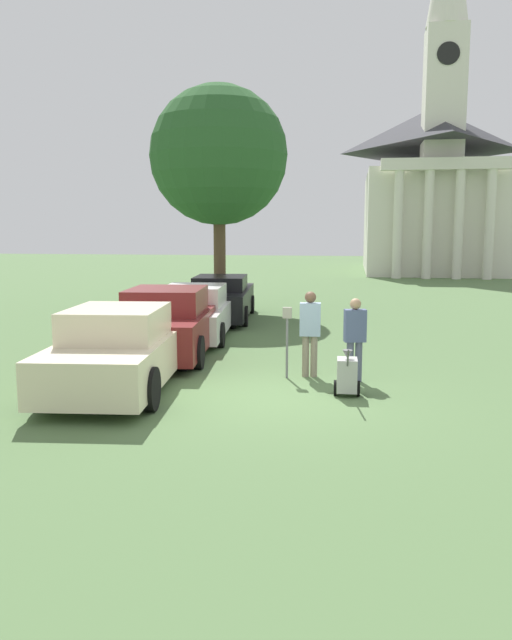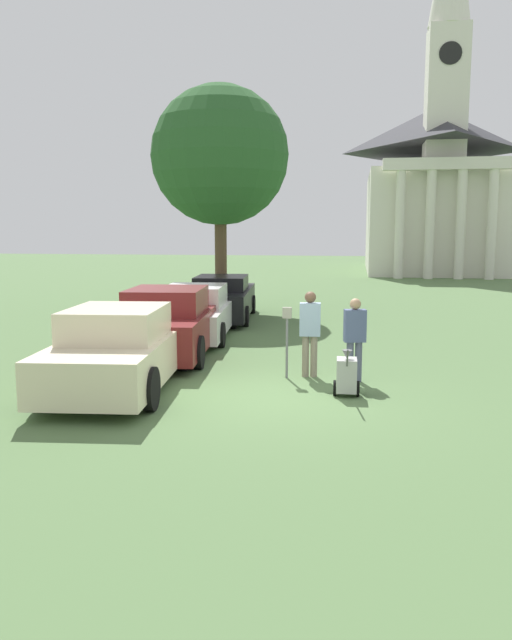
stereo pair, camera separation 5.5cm
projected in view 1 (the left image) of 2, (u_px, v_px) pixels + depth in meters
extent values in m
plane|color=#517042|center=(275.00, 396.00, 11.28)|extent=(120.00, 120.00, 0.00)
cube|color=beige|center=(121.00, 357.00, 11.82)|extent=(2.32, 4.93, 0.78)
cube|color=beige|center=(117.00, 323.00, 11.53)|extent=(1.84, 2.15, 0.58)
cylinder|color=black|center=(97.00, 353.00, 13.37)|extent=(0.25, 0.76, 0.74)
cylinder|color=black|center=(183.00, 354.00, 13.26)|extent=(0.25, 0.76, 0.74)
cylinder|color=black|center=(43.00, 387.00, 10.44)|extent=(0.25, 0.76, 0.74)
cylinder|color=black|center=(151.00, 389.00, 10.33)|extent=(0.25, 0.76, 0.74)
cube|color=maroon|center=(169.00, 329.00, 14.90)|extent=(2.37, 4.93, 0.85)
cube|color=maroon|center=(166.00, 301.00, 14.61)|extent=(1.88, 2.15, 0.58)
cylinder|color=black|center=(145.00, 330.00, 16.45)|extent=(0.25, 0.75, 0.74)
cylinder|color=black|center=(216.00, 330.00, 16.34)|extent=(0.25, 0.75, 0.74)
cylinder|color=black|center=(112.00, 351.00, 13.53)|extent=(0.25, 0.75, 0.74)
cylinder|color=black|center=(199.00, 352.00, 13.42)|extent=(0.25, 0.75, 0.74)
cube|color=silver|center=(195.00, 318.00, 17.42)|extent=(2.25, 5.05, 0.72)
cube|color=silver|center=(194.00, 296.00, 17.13)|extent=(1.77, 2.20, 0.56)
cylinder|color=black|center=(175.00, 318.00, 19.00)|extent=(0.24, 0.66, 0.65)
cylinder|color=black|center=(232.00, 318.00, 18.90)|extent=(0.24, 0.66, 0.65)
cylinder|color=black|center=(152.00, 334.00, 16.00)|extent=(0.24, 0.66, 0.65)
cylinder|color=black|center=(221.00, 335.00, 15.90)|extent=(0.24, 0.66, 0.65)
cube|color=black|center=(221.00, 302.00, 20.84)|extent=(2.31, 5.10, 0.83)
cube|color=black|center=(220.00, 283.00, 20.55)|extent=(1.82, 2.22, 0.46)
cylinder|color=black|center=(201.00, 304.00, 22.45)|extent=(0.24, 0.66, 0.65)
cylinder|color=black|center=(251.00, 304.00, 22.34)|extent=(0.24, 0.66, 0.65)
cylinder|color=black|center=(187.00, 316.00, 19.41)|extent=(0.24, 0.66, 0.65)
cylinder|color=black|center=(245.00, 316.00, 19.31)|extent=(0.24, 0.66, 0.65)
cylinder|color=slate|center=(287.00, 348.00, 12.58)|extent=(0.05, 0.05, 1.23)
cube|color=gray|center=(287.00, 313.00, 12.48)|extent=(0.18, 0.09, 0.22)
cylinder|color=gray|center=(314.00, 356.00, 12.73)|extent=(0.14, 0.14, 0.85)
cylinder|color=gray|center=(306.00, 356.00, 12.75)|extent=(0.14, 0.14, 0.85)
cube|color=#99B2CC|center=(310.00, 319.00, 12.63)|extent=(0.43, 0.24, 0.67)
sphere|color=brown|center=(310.00, 297.00, 12.56)|extent=(0.23, 0.23, 0.23)
cylinder|color=#515670|center=(358.00, 362.00, 12.32)|extent=(0.14, 0.14, 0.81)
cylinder|color=#515670|center=(350.00, 362.00, 12.31)|extent=(0.14, 0.14, 0.81)
cube|color=#4C597F|center=(355.00, 326.00, 12.21)|extent=(0.46, 0.30, 0.64)
sphere|color=tan|center=(356.00, 304.00, 12.15)|extent=(0.22, 0.22, 0.22)
cube|color=#B2B2AD|center=(347.00, 375.00, 11.28)|extent=(0.37, 0.45, 0.60)
cone|color=#59595B|center=(347.00, 354.00, 11.22)|extent=(0.18, 0.18, 0.16)
cylinder|color=#4C4C4C|center=(348.00, 359.00, 10.76)|extent=(0.05, 0.59, 0.43)
cylinder|color=black|center=(335.00, 388.00, 11.34)|extent=(0.06, 0.28, 0.28)
cylinder|color=black|center=(358.00, 388.00, 11.29)|extent=(0.06, 0.28, 0.28)
cube|color=silver|center=(429.00, 223.00, 44.64)|extent=(8.88, 13.82, 6.81)
pyramid|color=#333338|center=(432.00, 130.00, 43.70)|extent=(9.05, 14.10, 3.06)
cylinder|color=silver|center=(398.00, 225.00, 37.72)|extent=(0.56, 0.56, 6.46)
cylinder|color=silver|center=(428.00, 225.00, 37.45)|extent=(0.56, 0.56, 6.46)
cylinder|color=silver|center=(459.00, 225.00, 37.19)|extent=(0.56, 0.56, 6.46)
cylinder|color=silver|center=(490.00, 225.00, 36.92)|extent=(0.56, 0.56, 6.46)
cube|color=silver|center=(446.00, 164.00, 36.80)|extent=(7.55, 0.70, 0.70)
cube|color=silver|center=(444.00, 98.00, 38.26)|extent=(2.40, 2.40, 8.28)
cylinder|color=black|center=(448.00, 53.00, 36.73)|extent=(1.32, 0.06, 1.32)
cylinder|color=brown|center=(220.00, 263.00, 23.01)|extent=(0.44, 0.44, 3.50)
sphere|color=#285628|center=(219.00, 156.00, 22.45)|extent=(4.98, 4.98, 4.98)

